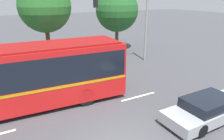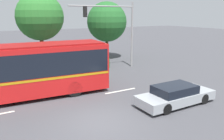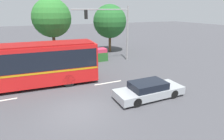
{
  "view_description": "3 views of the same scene",
  "coord_description": "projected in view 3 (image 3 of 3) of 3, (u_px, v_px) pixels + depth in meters",
  "views": [
    {
      "loc": [
        -3.58,
        -5.88,
        5.77
      ],
      "look_at": [
        2.42,
        4.98,
        1.42
      ],
      "focal_mm": 34.01,
      "sensor_mm": 36.0,
      "label": 1
    },
    {
      "loc": [
        -4.6,
        -9.45,
        5.21
      ],
      "look_at": [
        2.63,
        3.29,
        1.63
      ],
      "focal_mm": 37.05,
      "sensor_mm": 36.0,
      "label": 2
    },
    {
      "loc": [
        -2.12,
        -9.84,
        5.84
      ],
      "look_at": [
        3.66,
        3.22,
        1.18
      ],
      "focal_mm": 29.69,
      "sensor_mm": 36.0,
      "label": 3
    }
  ],
  "objects": [
    {
      "name": "ground_plane",
      "position": [
        78.0,
        111.0,
        11.18
      ],
      "size": [
        140.0,
        140.0,
        0.0
      ],
      "primitive_type": "plane",
      "color": "#444449"
    },
    {
      "name": "city_bus",
      "position": [
        21.0,
        64.0,
        14.12
      ],
      "size": [
        11.61,
        3.23,
        3.38
      ],
      "rotation": [
        0.0,
        0.0,
        3.09
      ],
      "color": "red",
      "rests_on": "ground"
    },
    {
      "name": "sedan_foreground",
      "position": [
        149.0,
        90.0,
        12.76
      ],
      "size": [
        4.88,
        1.84,
        1.19
      ],
      "rotation": [
        0.0,
        0.0,
        0.01
      ],
      "color": "#9EA3A8",
      "rests_on": "ground"
    },
    {
      "name": "traffic_light_pole",
      "position": [
        114.0,
        25.0,
        20.76
      ],
      "size": [
        6.55,
        0.24,
        6.28
      ],
      "rotation": [
        0.0,
        0.0,
        3.14
      ],
      "color": "gray",
      "rests_on": "ground"
    },
    {
      "name": "flowering_hedge",
      "position": [
        79.0,
        57.0,
        21.16
      ],
      "size": [
        6.61,
        1.24,
        1.47
      ],
      "color": "#286028",
      "rests_on": "ground"
    },
    {
      "name": "street_tree_centre",
      "position": [
        52.0,
        18.0,
        21.44
      ],
      "size": [
        4.47,
        4.47,
        7.18
      ],
      "color": "brown",
      "rests_on": "ground"
    },
    {
      "name": "street_tree_right",
      "position": [
        110.0,
        21.0,
        25.86
      ],
      "size": [
        4.62,
        4.62,
        6.6
      ],
      "color": "brown",
      "rests_on": "ground"
    },
    {
      "name": "lane_stripe_mid",
      "position": [
        108.0,
        83.0,
        15.52
      ],
      "size": [
        2.4,
        0.16,
        0.01
      ],
      "primitive_type": "cube",
      "color": "silver",
      "rests_on": "ground"
    }
  ]
}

